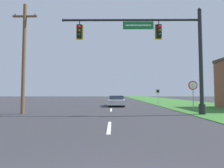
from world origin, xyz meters
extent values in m
cube|color=#38752D|center=(10.50, 30.00, 0.02)|extent=(10.00, 110.00, 0.04)
cube|color=silver|center=(0.00, 6.00, 0.01)|extent=(0.16, 2.80, 0.01)
cube|color=silver|center=(0.00, 14.00, 0.01)|extent=(0.16, 2.80, 0.01)
cube|color=silver|center=(0.00, 22.00, 0.01)|extent=(0.16, 2.80, 0.01)
cube|color=silver|center=(0.00, 30.00, 0.01)|extent=(0.16, 2.80, 0.01)
cube|color=silver|center=(0.00, 38.00, 0.01)|extent=(0.16, 2.80, 0.01)
cylinder|color=#232326|center=(6.40, 10.48, 0.39)|extent=(0.44, 0.44, 0.70)
cylinder|color=#232326|center=(6.40, 10.48, 3.70)|extent=(0.26, 0.26, 7.32)
sphere|color=#232326|center=(6.40, 10.48, 7.50)|extent=(0.28, 0.28, 0.28)
cylinder|color=#232326|center=(1.49, 10.48, 6.76)|extent=(9.82, 0.16, 0.16)
sphere|color=#232326|center=(-3.42, 10.48, 6.76)|extent=(0.21, 0.21, 0.21)
cube|color=#196B33|center=(1.98, 10.48, 6.37)|extent=(2.20, 0.06, 0.55)
cube|color=white|center=(1.98, 10.44, 6.37)|extent=(1.84, 0.01, 0.08)
cylinder|color=black|center=(-2.24, 10.48, 6.59)|extent=(0.06, 0.06, 0.35)
cube|color=yellow|center=(-2.24, 10.61, 5.94)|extent=(0.50, 0.03, 1.11)
cube|color=black|center=(-2.24, 10.48, 5.94)|extent=(0.34, 0.24, 0.95)
sphere|color=red|center=(-2.24, 10.34, 6.22)|extent=(0.22, 0.22, 0.22)
sphere|color=#51380F|center=(-2.24, 10.34, 5.94)|extent=(0.22, 0.22, 0.22)
sphere|color=#0F3D19|center=(-2.24, 10.34, 5.65)|extent=(0.22, 0.22, 0.22)
cylinder|color=black|center=(3.45, 10.48, 6.59)|extent=(0.06, 0.06, 0.35)
cube|color=yellow|center=(3.45, 10.61, 5.94)|extent=(0.50, 0.03, 1.11)
cube|color=black|center=(3.45, 10.48, 5.94)|extent=(0.34, 0.24, 0.95)
sphere|color=red|center=(3.45, 10.34, 6.22)|extent=(0.22, 0.22, 0.22)
sphere|color=#51380F|center=(3.45, 10.34, 5.94)|extent=(0.22, 0.22, 0.22)
sphere|color=#0F3D19|center=(3.45, 10.34, 5.65)|extent=(0.22, 0.22, 0.22)
cylinder|color=black|center=(1.45, 20.25, 0.32)|extent=(0.22, 0.64, 0.64)
cylinder|color=black|center=(-0.14, 20.31, 0.32)|extent=(0.22, 0.64, 0.64)
cylinder|color=black|center=(1.35, 17.23, 0.32)|extent=(0.22, 0.64, 0.64)
cylinder|color=black|center=(-0.25, 17.28, 0.32)|extent=(0.22, 0.64, 0.64)
cube|color=silver|center=(0.60, 18.77, 0.50)|extent=(1.97, 4.49, 0.55)
cube|color=#283342|center=(0.61, 18.88, 0.98)|extent=(1.67, 1.91, 0.42)
cube|color=silver|center=(0.61, 18.88, 1.16)|extent=(1.63, 1.88, 0.06)
cube|color=#B71414|center=(0.53, 16.58, 0.56)|extent=(1.68, 0.12, 0.14)
cylinder|color=gray|center=(6.86, 12.79, 1.14)|extent=(0.07, 0.07, 2.20)
cylinder|color=red|center=(6.86, 12.79, 2.16)|extent=(0.76, 0.04, 0.76)
cylinder|color=white|center=(6.86, 12.77, 2.16)|extent=(0.61, 0.01, 0.61)
cylinder|color=gray|center=(6.30, 22.03, 1.04)|extent=(0.06, 0.06, 2.00)
cube|color=white|center=(6.30, 22.03, 1.77)|extent=(0.55, 0.04, 0.60)
cube|color=black|center=(6.30, 22.01, 1.77)|extent=(0.31, 0.01, 0.34)
cylinder|color=brown|center=(-6.40, 10.88, 4.07)|extent=(0.26, 0.26, 8.13)
cube|color=brown|center=(-6.40, 10.88, 7.23)|extent=(1.80, 0.12, 0.12)
cylinder|color=#333338|center=(-7.15, 10.88, 7.35)|extent=(0.08, 0.08, 0.12)
cylinder|color=#333338|center=(-5.65, 10.88, 7.35)|extent=(0.08, 0.08, 0.12)
camera|label=1|loc=(0.17, -1.81, 1.51)|focal=28.00mm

